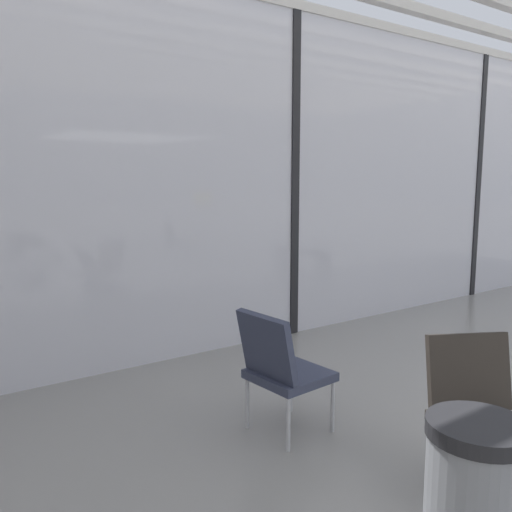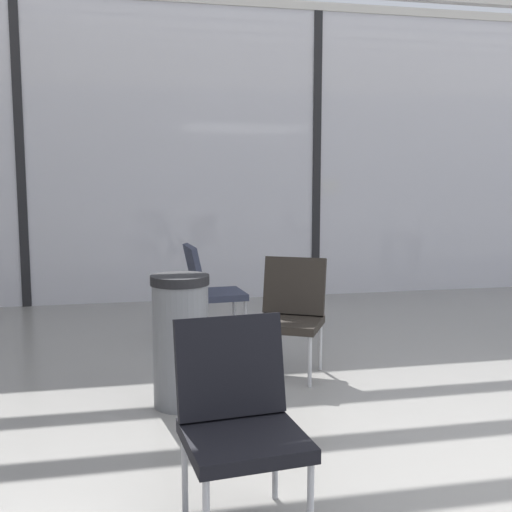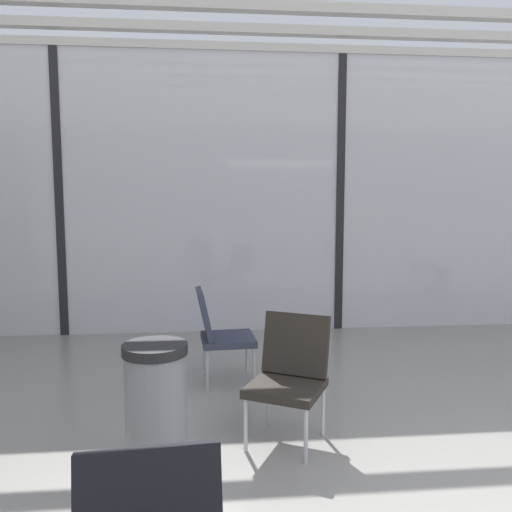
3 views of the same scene
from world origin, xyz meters
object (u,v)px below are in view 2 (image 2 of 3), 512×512
(lounge_chair_2, at_px, (238,410))
(trash_bin, at_px, (181,340))
(lounge_chair_1, at_px, (208,285))
(lounge_chair_0, at_px, (291,309))
(parked_airplane, at_px, (189,152))

(lounge_chair_2, bearing_deg, trash_bin, 89.25)
(lounge_chair_1, bearing_deg, lounge_chair_0, -162.06)
(lounge_chair_2, distance_m, trash_bin, 1.42)
(parked_airplane, bearing_deg, lounge_chair_0, -90.80)
(lounge_chair_0, bearing_deg, lounge_chair_2, -83.30)
(parked_airplane, xyz_separation_m, lounge_chair_1, (-0.61, -7.90, -1.57))
(parked_airplane, height_order, lounge_chair_0, parked_airplane)
(parked_airplane, height_order, lounge_chair_2, parked_airplane)
(lounge_chair_2, bearing_deg, lounge_chair_1, 79.21)
(parked_airplane, relative_size, lounge_chair_2, 13.18)
(lounge_chair_2, xyz_separation_m, trash_bin, (-0.13, 1.41, -0.06))
(lounge_chair_1, height_order, lounge_chair_2, same)
(lounge_chair_0, height_order, lounge_chair_1, same)
(parked_airplane, height_order, lounge_chair_1, parked_airplane)
(lounge_chair_0, distance_m, lounge_chair_1, 1.26)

